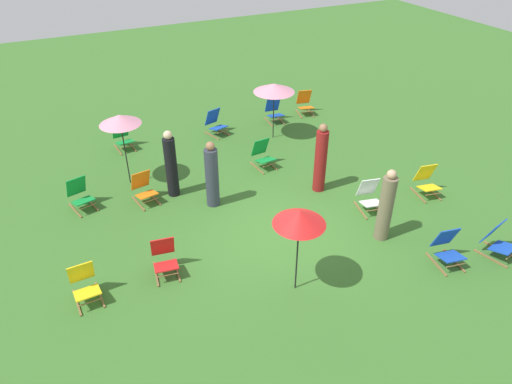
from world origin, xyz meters
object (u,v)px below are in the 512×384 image
object	(u,v)px
umbrella_1	(299,218)
deckchair_12	(263,155)
deckchair_0	(369,196)
deckchair_9	(305,103)
deckchair_2	(497,241)
deckchair_11	(274,111)
deckchair_4	(84,284)
deckchair_5	(447,248)
deckchair_7	(216,123)
deckchair_8	(80,195)
deckchair_3	(427,181)
deckchair_1	(144,188)
person_2	(321,160)
deckchair_6	(165,258)
umbrella_0	(274,88)
person_0	(171,165)
person_1	(212,176)
umbrella_2	(120,120)
person_3	(386,207)
deckchair_10	(123,137)

from	to	relation	value
umbrella_1	deckchair_12	bearing A→B (deg)	71.03
deckchair_0	deckchair_9	size ratio (longest dim) A/B	0.99
deckchair_2	deckchair_11	size ratio (longest dim) A/B	1.02
deckchair_4	deckchair_9	size ratio (longest dim) A/B	0.98
deckchair_5	deckchair_7	world-z (taller)	same
deckchair_4	deckchair_12	size ratio (longest dim) A/B	1.00
deckchair_0	deckchair_8	world-z (taller)	same
deckchair_3	deckchair_8	xyz separation A→B (m)	(-8.18, 3.27, 0.00)
deckchair_3	deckchair_8	size ratio (longest dim) A/B	0.98
deckchair_1	person_2	world-z (taller)	person_2
deckchair_6	deckchair_9	bearing A→B (deg)	48.86
deckchair_11	umbrella_0	distance (m)	1.79
deckchair_3	deckchair_9	world-z (taller)	same
deckchair_3	person_0	distance (m)	6.59
deckchair_12	umbrella_1	bearing A→B (deg)	-113.94
deckchair_4	deckchair_7	bearing A→B (deg)	45.74
deckchair_11	deckchair_6	bearing A→B (deg)	-128.13
deckchair_1	person_1	distance (m)	1.82
umbrella_2	person_3	world-z (taller)	umbrella_2
deckchair_7	deckchair_11	world-z (taller)	same
deckchair_10	deckchair_12	distance (m)	4.38
deckchair_3	umbrella_0	xyz separation A→B (m)	(-2.05, 4.65, 1.29)
deckchair_5	deckchair_6	bearing A→B (deg)	167.43
person_0	deckchair_2	bearing A→B (deg)	141.70
umbrella_0	person_0	xyz separation A→B (m)	(-3.87, -1.80, -0.79)
deckchair_2	deckchair_12	distance (m)	6.34
deckchair_5	person_1	distance (m)	5.60
deckchair_4	deckchair_11	distance (m)	9.15
deckchair_12	deckchair_10	bearing A→B (deg)	134.54
deckchair_9	deckchair_10	distance (m)	6.34
deckchair_10	deckchair_12	xyz separation A→B (m)	(3.33, -2.85, 0.00)
deckchair_1	umbrella_2	size ratio (longest dim) A/B	0.42
deckchair_12	person_0	size ratio (longest dim) A/B	0.46
deckchair_3	deckchair_5	size ratio (longest dim) A/B	1.00
deckchair_1	deckchair_6	bearing A→B (deg)	-105.45
deckchair_6	umbrella_0	xyz separation A→B (m)	(4.92, 4.57, 1.29)
deckchair_5	person_1	world-z (taller)	person_1
deckchair_0	person_3	distance (m)	1.23
deckchair_6	person_3	world-z (taller)	person_3
person_1	person_2	size ratio (longest dim) A/B	0.93
deckchair_3	person_0	size ratio (longest dim) A/B	0.46
deckchair_9	umbrella_1	bearing A→B (deg)	-108.62
deckchair_2	deckchair_9	bearing A→B (deg)	75.11
deckchair_0	deckchair_6	bearing A→B (deg)	-167.58
deckchair_3	deckchair_10	bearing A→B (deg)	148.34
deckchair_0	deckchair_6	world-z (taller)	same
deckchair_7	deckchair_0	bearing A→B (deg)	-88.24
deckchair_5	umbrella_0	xyz separation A→B (m)	(-0.55, 6.89, 1.29)
person_0	person_1	xyz separation A→B (m)	(0.76, -0.88, -0.04)
deckchair_3	deckchair_5	distance (m)	2.70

